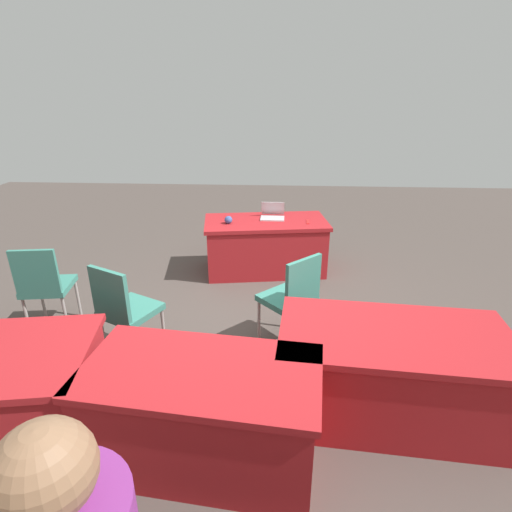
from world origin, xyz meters
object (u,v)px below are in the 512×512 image
object	(u,v)px
chair_near_front	(44,283)
chair_tucked_left	(293,295)
scissors_red	(308,222)
chair_tucked_right	(124,307)
table_mid_right	(390,373)
table_foreground	(266,245)
laptop_silver	(273,215)
table_back_left	(203,413)
yarn_ball	(228,220)

from	to	relation	value
chair_near_front	chair_tucked_left	size ratio (longest dim) A/B	0.99
scissors_red	chair_tucked_right	bearing A→B (deg)	-37.18
table_mid_right	chair_near_front	size ratio (longest dim) A/B	1.83
table_mid_right	chair_near_front	xyz separation A→B (m)	(3.20, -0.97, 0.18)
table_foreground	scissors_red	bearing A→B (deg)	176.16
table_foreground	chair_tucked_left	world-z (taller)	chair_tucked_left
table_foreground	table_mid_right	xyz separation A→B (m)	(-1.03, 2.63, 0.00)
chair_near_front	table_mid_right	bearing A→B (deg)	-24.91
laptop_silver	scissors_red	bearing A→B (deg)	162.76
table_mid_right	table_back_left	bearing A→B (deg)	19.73
table_back_left	yarn_ball	size ratio (longest dim) A/B	15.68
chair_tucked_left	chair_tucked_right	size ratio (longest dim) A/B	1.00
table_mid_right	chair_near_front	bearing A→B (deg)	-16.94
chair_near_front	chair_tucked_right	world-z (taller)	chair_tucked_right
table_mid_right	chair_tucked_right	xyz separation A→B (m)	(2.22, -0.53, 0.20)
chair_near_front	scissors_red	xyz separation A→B (m)	(-2.72, -1.62, 0.18)
chair_tucked_right	scissors_red	xyz separation A→B (m)	(-1.74, -2.06, 0.17)
chair_near_front	scissors_red	size ratio (longest dim) A/B	5.29
table_back_left	chair_tucked_right	distance (m)	1.36
chair_tucked_left	chair_tucked_right	distance (m)	1.53
chair_near_front	table_foreground	bearing A→B (deg)	29.46
table_back_left	scissors_red	size ratio (longest dim) A/B	8.82
chair_near_front	laptop_silver	xyz separation A→B (m)	(-2.25, -1.77, 0.22)
chair_tucked_left	scissors_red	size ratio (longest dim) A/B	5.36
yarn_ball	scissors_red	distance (m)	1.05
yarn_ball	laptop_silver	bearing A→B (deg)	-153.91
laptop_silver	scissors_red	distance (m)	0.50
laptop_silver	scissors_red	size ratio (longest dim) A/B	1.80
chair_tucked_right	scissors_red	size ratio (longest dim) A/B	5.37
chair_tucked_left	yarn_ball	bearing A→B (deg)	72.74
chair_tucked_right	scissors_red	world-z (taller)	chair_tucked_right
table_back_left	chair_near_front	world-z (taller)	chair_near_front
chair_tucked_right	yarn_ball	bearing A→B (deg)	96.23
chair_near_front	chair_tucked_right	size ratio (longest dim) A/B	0.99
table_foreground	chair_near_front	world-z (taller)	chair_near_front
laptop_silver	yarn_ball	size ratio (longest dim) A/B	3.20
table_back_left	scissors_red	xyz separation A→B (m)	(-0.86, -3.07, 0.36)
laptop_silver	table_foreground	bearing A→B (deg)	54.68
table_back_left	yarn_ball	bearing A→B (deg)	-86.43
chair_near_front	table_back_left	bearing A→B (deg)	-45.90
table_back_left	chair_near_front	bearing A→B (deg)	-37.93
table_mid_right	scissors_red	distance (m)	2.66
table_back_left	chair_near_front	xyz separation A→B (m)	(1.86, -1.45, 0.18)
table_foreground	chair_tucked_right	world-z (taller)	chair_tucked_right
chair_tucked_right	laptop_silver	world-z (taller)	chair_tucked_right
chair_tucked_right	laptop_silver	distance (m)	2.56
table_foreground	yarn_ball	size ratio (longest dim) A/B	17.05
table_foreground	chair_tucked_left	xyz separation A→B (m)	(-0.32, 1.78, 0.19)
chair_near_front	chair_tucked_left	xyz separation A→B (m)	(-2.48, 0.13, 0.01)
laptop_silver	chair_tucked_right	bearing A→B (deg)	61.20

